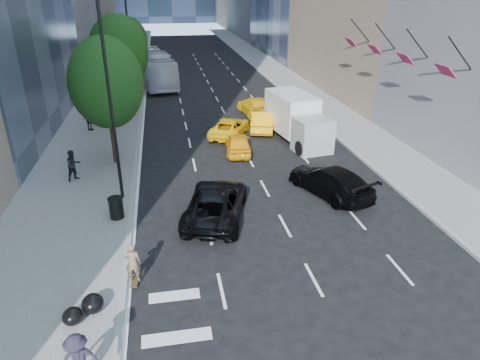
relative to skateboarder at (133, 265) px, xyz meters
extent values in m
plane|color=black|center=(5.60, 3.00, -0.80)|extent=(160.00, 160.00, 0.00)
cube|color=slate|center=(-3.40, 33.00, -0.72)|extent=(6.00, 120.00, 0.15)
cube|color=slate|center=(15.60, 33.00, -0.72)|extent=(4.00, 120.00, 0.15)
cylinder|color=black|center=(-0.90, 7.00, 4.35)|extent=(0.16, 0.16, 10.00)
cylinder|color=black|center=(-0.90, 25.00, 4.35)|extent=(0.16, 0.16, 10.00)
cylinder|color=black|center=(-1.60, 12.00, 0.93)|extent=(0.30, 0.30, 3.15)
ellipsoid|color=#17320D|center=(-1.60, 12.00, 4.18)|extent=(4.20, 4.20, 5.25)
cylinder|color=black|center=(-1.60, 22.00, 1.04)|extent=(0.30, 0.30, 3.38)
ellipsoid|color=#17320D|center=(-1.60, 22.00, 4.53)|extent=(4.50, 4.50, 5.62)
cylinder|color=black|center=(-1.60, 35.00, 0.82)|extent=(0.30, 0.30, 2.93)
ellipsoid|color=#17320D|center=(-1.60, 35.00, 3.84)|extent=(3.90, 3.90, 4.88)
cylinder|color=black|center=(-0.80, 43.00, 1.95)|extent=(0.14, 0.14, 5.20)
imported|color=black|center=(-0.80, 43.00, 3.55)|extent=(2.48, 0.53, 1.00)
cylinder|color=black|center=(16.75, 7.00, 6.05)|extent=(1.75, 0.08, 1.75)
cube|color=#A82652|center=(16.10, 7.00, 5.20)|extent=(0.64, 1.30, 0.64)
cylinder|color=black|center=(16.75, 11.00, 6.05)|extent=(1.75, 0.08, 1.75)
cube|color=#A82652|center=(16.10, 11.00, 5.20)|extent=(0.64, 1.30, 0.64)
cylinder|color=black|center=(16.75, 15.00, 6.05)|extent=(1.75, 0.08, 1.75)
cube|color=#A82652|center=(16.10, 15.00, 5.20)|extent=(0.64, 1.30, 0.64)
cylinder|color=black|center=(16.75, 19.00, 6.05)|extent=(1.75, 0.08, 1.75)
cube|color=#A82652|center=(16.10, 19.00, 5.20)|extent=(0.64, 1.30, 0.64)
imported|color=brown|center=(0.00, 0.00, 0.00)|extent=(0.62, 0.44, 1.59)
imported|color=black|center=(3.60, 4.38, -0.04)|extent=(3.96, 5.96, 1.52)
imported|color=black|center=(9.80, 5.78, -0.04)|extent=(3.84, 5.63, 1.51)
imported|color=#FEA70D|center=(6.10, 12.56, -0.13)|extent=(1.97, 4.04, 1.33)
imported|color=#FEAE0D|center=(8.85, 17.00, -0.04)|extent=(2.84, 4.84, 1.51)
imported|color=yellow|center=(6.10, 16.00, -0.15)|extent=(3.88, 5.15, 1.30)
imported|color=yellow|center=(9.09, 21.01, -0.06)|extent=(2.62, 5.30, 1.48)
imported|color=silver|center=(0.80, 34.90, 0.95)|extent=(4.84, 12.88, 3.50)
cube|color=silver|center=(10.43, 15.16, 1.00)|extent=(2.98, 4.78, 2.63)
cube|color=gray|center=(10.92, 11.88, 0.32)|extent=(2.50, 2.26, 2.24)
cylinder|color=black|center=(9.97, 11.34, -0.31)|extent=(0.48, 1.01, 0.97)
cylinder|color=black|center=(11.99, 11.65, -0.31)|extent=(0.48, 1.01, 0.97)
cylinder|color=black|center=(9.18, 16.54, -0.31)|extent=(0.48, 1.01, 0.97)
cylinder|color=black|center=(11.20, 16.85, -0.31)|extent=(0.48, 1.01, 0.97)
imported|color=black|center=(-3.61, 9.66, 0.22)|extent=(1.07, 1.05, 1.74)
imported|color=black|center=(-3.98, 18.64, 0.16)|extent=(1.02, 0.73, 1.61)
cylinder|color=black|center=(-1.00, 4.88, -0.16)|extent=(0.65, 0.65, 0.97)
ellipsoid|color=black|center=(-1.28, -1.46, -0.34)|extent=(0.73, 0.81, 0.62)
ellipsoid|color=black|center=(-1.86, -1.92, -0.37)|extent=(0.64, 0.71, 0.55)
camera|label=1|loc=(1.55, -13.32, 9.34)|focal=32.00mm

